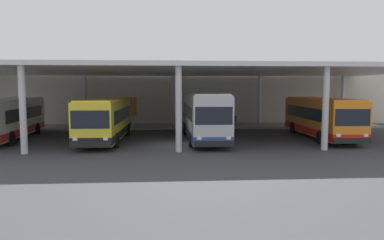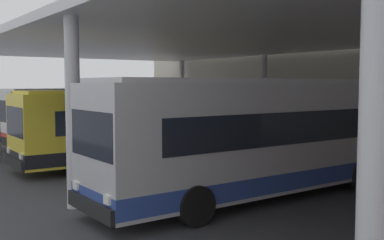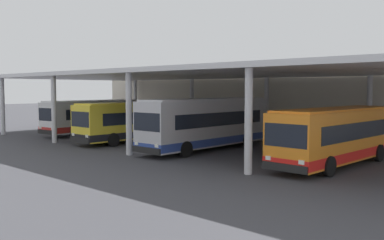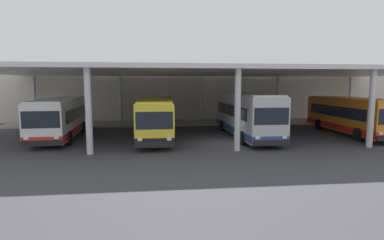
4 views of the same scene
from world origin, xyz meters
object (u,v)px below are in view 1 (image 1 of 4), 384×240
bus_far_bay (320,117)px  bus_nearest_bay (9,118)px  banner_sign (133,108)px  bench_waiting (228,120)px  trash_bin (197,120)px  bus_second_bay (106,119)px  bus_middle_bay (204,116)px

bus_far_bay → bus_nearest_bay: bearing=178.0°
bus_nearest_bay → banner_sign: 11.33m
bus_far_bay → banner_sign: (-15.42, 8.02, 0.32)m
bench_waiting → trash_bin: size_ratio=1.84×
bus_far_bay → trash_bin: bus_far_bay is taller
bus_far_bay → bus_second_bay: bearing=-178.6°
bus_middle_bay → bench_waiting: bus_middle_bay is taller
bus_second_bay → banner_sign: (1.19, 8.44, 0.32)m
bus_middle_bay → trash_bin: (0.20, 8.90, -1.16)m
bus_second_bay → bus_middle_bay: bearing=1.7°
bus_nearest_bay → bus_second_bay: (7.58, -1.27, 0.00)m
bus_far_bay → trash_bin: 12.61m
bus_second_bay → bench_waiting: 14.28m
trash_bin → bus_middle_bay: bearing=-91.3°
bench_waiting → trash_bin: 3.25m
bus_nearest_bay → trash_bin: (15.11, 7.84, -0.98)m
bus_second_bay → bench_waiting: bus_second_bay is taller
bus_second_bay → trash_bin: bearing=50.4°
bus_far_bay → bench_waiting: 10.68m
bus_far_bay → bench_waiting: size_ratio=5.90×
bus_nearest_bay → banner_sign: bearing=39.3°
bus_second_bay → bus_far_bay: 16.61m
banner_sign → bus_second_bay: bearing=-98.0°
trash_bin → banner_sign: bearing=-173.9°
bus_nearest_bay → trash_bin: 17.05m
trash_bin → bus_nearest_bay: bearing=-152.6°
banner_sign → bus_middle_bay: bearing=-53.2°
bus_second_bay → banner_sign: 8.53m
bus_middle_bay → bus_far_bay: bearing=1.3°
bus_middle_bay → banner_sign: size_ratio=3.55×
bench_waiting → trash_bin: bearing=-176.5°
bus_second_bay → trash_bin: 11.87m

